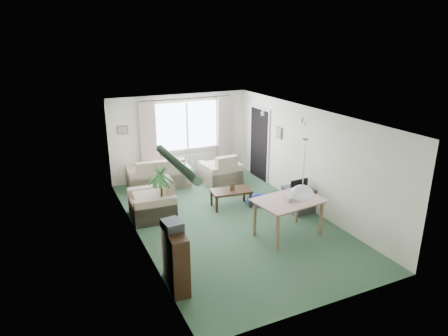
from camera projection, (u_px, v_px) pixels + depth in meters
name	position (u px, v px, depth m)	size (l,w,h in m)	color
ground	(230.00, 221.00, 8.88)	(6.50, 6.50, 0.00)	#33553A
window	(187.00, 126.00, 11.26)	(1.80, 0.03, 1.30)	white
curtain_rod	(187.00, 99.00, 10.95)	(2.60, 0.03, 0.03)	black
curtain_left	(148.00, 138.00, 10.79)	(0.45, 0.08, 2.00)	beige
curtain_right	(225.00, 130.00, 11.71)	(0.45, 0.08, 2.00)	beige
radiator	(188.00, 163.00, 11.58)	(1.20, 0.10, 0.55)	white
doorway	(259.00, 144.00, 11.25)	(0.03, 0.95, 2.00)	black
pendant_lamp	(302.00, 193.00, 6.51)	(0.36, 0.36, 0.36)	white
tinsel_garland	(177.00, 163.00, 5.41)	(1.60, 1.60, 0.12)	#196626
bauble_cluster_a	(263.00, 111.00, 9.47)	(0.20, 0.20, 0.20)	silver
bauble_cluster_b	(303.00, 119.00, 8.56)	(0.20, 0.20, 0.20)	silver
wall_picture_back	(122.00, 130.00, 10.53)	(0.28, 0.03, 0.22)	brown
wall_picture_right	(279.00, 133.00, 10.21)	(0.03, 0.24, 0.30)	brown
sofa	(158.00, 172.00, 10.79)	(1.64, 0.87, 0.82)	#B7A98A
armchair_corner	(220.00, 168.00, 11.01)	(0.97, 0.92, 0.86)	beige
armchair_left	(152.00, 199.00, 8.94)	(0.98, 0.93, 0.88)	beige
coffee_table	(231.00, 198.00, 9.56)	(0.94, 0.52, 0.42)	black
photo_frame	(232.00, 187.00, 9.46)	(0.12, 0.02, 0.16)	brown
bookshelf	(176.00, 258.00, 6.44)	(0.27, 0.82, 1.01)	black
hifi_box	(172.00, 225.00, 6.31)	(0.28, 0.35, 0.14)	#37373C
houseplant	(162.00, 193.00, 8.62)	(0.60, 0.60, 1.39)	#226330
dining_table	(288.00, 218.00, 8.13)	(1.24, 0.83, 0.77)	#A07256
gift_box	(291.00, 199.00, 7.94)	(0.25, 0.18, 0.12)	silver
tv_cube	(298.00, 199.00, 9.33)	(0.56, 0.62, 0.56)	#393A3F
pet_bed	(259.00, 200.00, 9.81)	(0.63, 0.63, 0.13)	#1F498F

